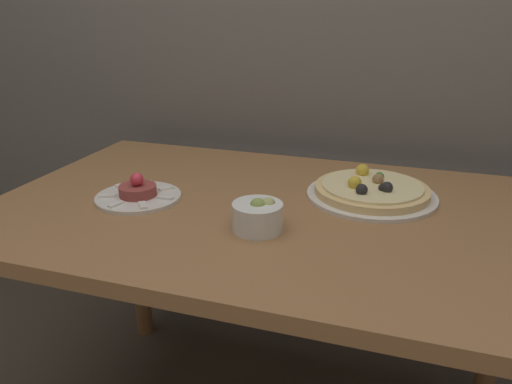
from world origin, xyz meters
TOP-DOWN VIEW (x-y plane):
  - dining_table at (0.00, 0.42)m, footprint 1.34×0.84m
  - pizza_plate at (0.23, 0.55)m, footprint 0.32×0.32m
  - tartare_plate at (-0.32, 0.36)m, footprint 0.21×0.21m
  - small_bowl at (0.02, 0.28)m, footprint 0.11×0.11m

SIDE VIEW (x-z plane):
  - dining_table at x=0.00m, z-range 0.28..1.03m
  - tartare_plate at x=-0.32m, z-range 0.73..0.80m
  - pizza_plate at x=0.23m, z-range 0.74..0.80m
  - small_bowl at x=0.02m, z-range 0.75..0.82m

